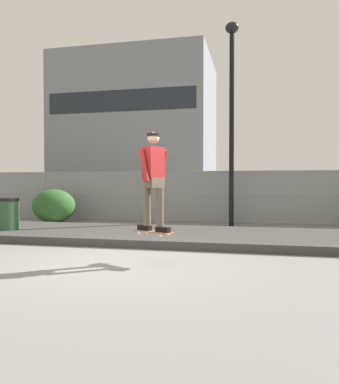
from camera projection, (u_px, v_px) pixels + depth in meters
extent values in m
plane|color=slate|center=(126.00, 263.00, 6.77)|extent=(120.00, 120.00, 0.00)
cube|color=#3D3A38|center=(165.00, 235.00, 9.65)|extent=(16.43, 3.10, 0.19)
cube|color=#9E5B33|center=(154.00, 232.00, 6.73)|extent=(0.80, 0.55, 0.02)
cylinder|color=silver|center=(168.00, 234.00, 6.64)|extent=(0.06, 0.05, 0.05)
cylinder|color=silver|center=(161.00, 235.00, 6.50)|extent=(0.06, 0.05, 0.05)
cylinder|color=silver|center=(146.00, 232.00, 6.97)|extent=(0.06, 0.05, 0.05)
cylinder|color=silver|center=(140.00, 233.00, 6.83)|extent=(0.06, 0.05, 0.05)
cube|color=#99999E|center=(165.00, 234.00, 6.57)|extent=(0.11, 0.15, 0.01)
cube|color=#99999E|center=(143.00, 231.00, 6.90)|extent=(0.11, 0.15, 0.01)
cube|color=black|center=(163.00, 230.00, 6.59)|extent=(0.29, 0.22, 0.09)
cube|color=black|center=(145.00, 228.00, 6.87)|extent=(0.29, 0.22, 0.09)
cylinder|color=brown|center=(160.00, 207.00, 6.62)|extent=(0.13, 0.13, 0.68)
cylinder|color=brown|center=(147.00, 207.00, 6.82)|extent=(0.13, 0.13, 0.68)
cube|color=brown|center=(153.00, 183.00, 6.71)|extent=(0.37, 0.41, 0.18)
cube|color=maroon|center=(153.00, 162.00, 6.70)|extent=(0.37, 0.44, 0.54)
cylinder|color=maroon|center=(163.00, 166.00, 6.89)|extent=(0.25, 0.19, 0.58)
cylinder|color=maroon|center=(144.00, 165.00, 6.52)|extent=(0.25, 0.19, 0.58)
sphere|color=tan|center=(153.00, 138.00, 6.69)|extent=(0.21, 0.21, 0.21)
cylinder|color=black|center=(153.00, 135.00, 6.69)|extent=(0.24, 0.24, 0.05)
cylinder|color=gray|center=(44.00, 196.00, 14.85)|extent=(0.06, 0.06, 1.85)
cylinder|color=gray|center=(139.00, 196.00, 14.01)|extent=(0.06, 0.06, 1.85)
cylinder|color=gray|center=(246.00, 197.00, 13.16)|extent=(0.06, 0.06, 1.85)
cylinder|color=gray|center=(191.00, 172.00, 13.56)|extent=(19.34, 0.04, 0.04)
cylinder|color=gray|center=(191.00, 194.00, 13.58)|extent=(19.34, 0.04, 0.04)
cylinder|color=gray|center=(191.00, 221.00, 13.60)|extent=(19.34, 0.04, 0.04)
cube|color=gray|center=(191.00, 197.00, 13.58)|extent=(19.34, 0.01, 1.85)
cylinder|color=black|center=(232.00, 130.00, 12.45)|extent=(0.16, 0.16, 6.31)
ellipsoid|color=black|center=(232.00, 28.00, 12.37)|extent=(0.44, 0.44, 0.36)
cube|color=black|center=(107.00, 199.00, 17.70)|extent=(4.42, 1.84, 0.70)
cube|color=#23282D|center=(103.00, 185.00, 17.73)|extent=(2.22, 1.62, 0.64)
cylinder|color=black|center=(140.00, 206.00, 18.26)|extent=(0.64, 0.25, 0.64)
cylinder|color=black|center=(129.00, 208.00, 16.59)|extent=(0.64, 0.25, 0.64)
cylinder|color=black|center=(87.00, 205.00, 18.83)|extent=(0.64, 0.25, 0.64)
cylinder|color=black|center=(72.00, 207.00, 17.16)|extent=(0.64, 0.25, 0.64)
cube|color=slate|center=(138.00, 128.00, 51.34)|extent=(19.64, 14.41, 17.75)
cube|color=#1E232B|center=(120.00, 101.00, 44.24)|extent=(18.06, 0.04, 2.50)
ellipsoid|color=#2D5B28|center=(54.00, 206.00, 13.50)|extent=(1.56, 1.27, 1.20)
cylinder|color=#2D5133|center=(8.00, 219.00, 10.05)|extent=(0.56, 0.56, 0.95)
cylinder|color=black|center=(8.00, 199.00, 10.04)|extent=(0.59, 0.59, 0.08)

